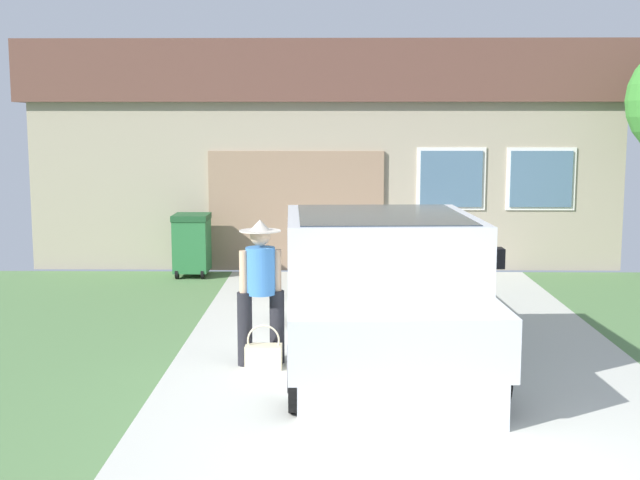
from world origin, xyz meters
TOP-DOWN VIEW (x-y plane):
  - pickup_truck at (-0.30, 3.33)m, footprint 2.34×5.50m
  - person_with_hat at (-1.60, 3.20)m, footprint 0.51×0.45m
  - handbag at (-1.56, 3.02)m, footprint 0.40×0.21m
  - house_with_garage at (-0.92, 12.42)m, footprint 11.09×6.75m
  - wheeled_trash_bin at (-3.24, 8.54)m, footprint 0.60×0.72m

SIDE VIEW (x-z plane):
  - handbag at x=-1.56m, z-range -0.10..0.39m
  - wheeled_trash_bin at x=-3.24m, z-range 0.04..1.13m
  - pickup_truck at x=-0.30m, z-range -0.07..1.60m
  - person_with_hat at x=-1.60m, z-range 0.09..1.70m
  - house_with_garage at x=-0.92m, z-range 0.03..4.14m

